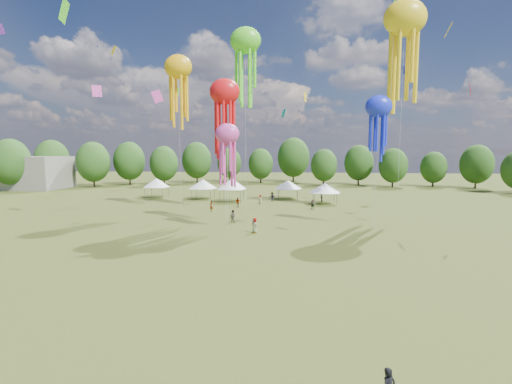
{
  "coord_description": "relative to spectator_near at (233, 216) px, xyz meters",
  "views": [
    {
      "loc": [
        4.61,
        -13.62,
        9.14
      ],
      "look_at": [
        1.79,
        15.0,
        6.0
      ],
      "focal_mm": 25.89,
      "sensor_mm": 36.0,
      "label": 1
    }
  ],
  "objects": [
    {
      "name": "treeline",
      "position": [
        -0.87,
        29.56,
        5.72
      ],
      "size": [
        201.57,
        95.24,
        13.43
      ],
      "color": "#38281C",
      "rests_on": "ground"
    },
    {
      "name": "spectators_far",
      "position": [
        5.02,
        13.45,
        0.01
      ],
      "size": [
        18.35,
        27.99,
        1.72
      ],
      "color": "gray",
      "rests_on": "ground"
    },
    {
      "name": "spectator_near",
      "position": [
        0.0,
        0.0,
        0.0
      ],
      "size": [
        1.0,
        0.92,
        1.65
      ],
      "primitive_type": "imported",
      "rotation": [
        0.0,
        0.0,
        2.66
      ],
      "color": "gray",
      "rests_on": "ground"
    },
    {
      "name": "ground",
      "position": [
        2.99,
        -32.95,
        -0.82
      ],
      "size": [
        300.0,
        300.0,
        0.0
      ],
      "primitive_type": "plane",
      "color": "#384416",
      "rests_on": "ground"
    },
    {
      "name": "festival_tents",
      "position": [
        -2.45,
        22.45,
        2.14
      ],
      "size": [
        38.12,
        12.14,
        4.33
      ],
      "color": "#47474C",
      "rests_on": "ground"
    },
    {
      "name": "show_kites",
      "position": [
        10.41,
        7.64,
        20.64
      ],
      "size": [
        38.75,
        18.32,
        31.02
      ],
      "color": "red",
      "rests_on": "ground"
    },
    {
      "name": "small_kites",
      "position": [
        0.88,
        9.01,
        28.89
      ],
      "size": [
        67.3,
        61.18,
        41.15
      ],
      "color": "red",
      "rests_on": "ground"
    }
  ]
}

